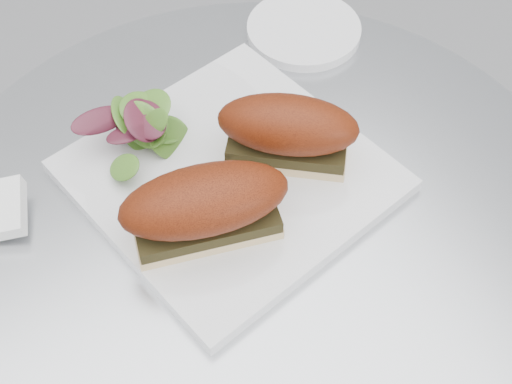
{
  "coord_description": "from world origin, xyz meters",
  "views": [
    {
      "loc": [
        -0.21,
        -0.35,
        1.32
      ],
      "look_at": [
        0.0,
        0.01,
        0.77
      ],
      "focal_mm": 50.0,
      "sensor_mm": 36.0,
      "label": 1
    }
  ],
  "objects_px": {
    "sandwich_right": "(288,131)",
    "plate": "(230,176)",
    "sandwich_left": "(205,206)",
    "saucer": "(304,30)"
  },
  "relations": [
    {
      "from": "sandwich_left",
      "to": "plate",
      "type": "bearing_deg",
      "value": 59.3
    },
    {
      "from": "sandwich_left",
      "to": "sandwich_right",
      "type": "distance_m",
      "value": 0.12
    },
    {
      "from": "sandwich_left",
      "to": "sandwich_right",
      "type": "xyz_separation_m",
      "value": [
        0.12,
        0.04,
        -0.0
      ]
    },
    {
      "from": "plate",
      "to": "sandwich_left",
      "type": "xyz_separation_m",
      "value": [
        -0.06,
        -0.05,
        0.05
      ]
    },
    {
      "from": "sandwich_left",
      "to": "sandwich_right",
      "type": "height_order",
      "value": "same"
    },
    {
      "from": "plate",
      "to": "saucer",
      "type": "xyz_separation_m",
      "value": [
        0.19,
        0.16,
        -0.0
      ]
    },
    {
      "from": "sandwich_left",
      "to": "saucer",
      "type": "bearing_deg",
      "value": 55.39
    },
    {
      "from": "sandwich_right",
      "to": "saucer",
      "type": "bearing_deg",
      "value": 90.97
    },
    {
      "from": "sandwich_right",
      "to": "plate",
      "type": "bearing_deg",
      "value": -154.33
    },
    {
      "from": "plate",
      "to": "saucer",
      "type": "relative_size",
      "value": 1.98
    }
  ]
}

